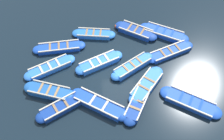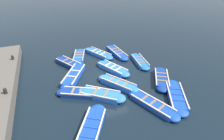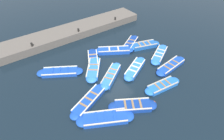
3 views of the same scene
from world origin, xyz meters
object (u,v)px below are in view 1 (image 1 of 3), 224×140
Objects in this scene: boat_near_quay at (99,62)px; boat_far_corner at (99,104)px; boat_end_of_row at (138,102)px; boat_drifting at (136,31)px; boat_alongside at (59,47)px; boat_bow_out at (94,34)px; boat_tucked at (133,66)px; buoy_orange_near at (116,26)px; boat_outer_right at (146,85)px; boat_inner_gap at (190,102)px; boat_broadside at (50,67)px; boat_stern_in at (49,91)px; boat_mid_row at (170,52)px; boat_centre at (164,33)px; boat_outer_left at (61,107)px.

boat_far_corner is at bearing -1.60° from boat_near_quay.
boat_end_of_row is 1.01× the size of boat_drifting.
boat_alongside is 2.77m from boat_bow_out.
buoy_orange_near is at bearing -168.33° from boat_tucked.
boat_outer_right is 0.97× the size of boat_drifting.
boat_tucked reaches higher than buoy_orange_near.
boat_near_quay is 1.04× the size of boat_drifting.
boat_alongside is at bearing -120.88° from boat_inner_gap.
boat_near_quay is 0.98× the size of boat_broadside.
boat_stern_in reaches higher than boat_bow_out.
boat_bow_out is at bearing -111.23° from boat_mid_row.
boat_broadside reaches higher than buoy_orange_near.
boat_near_quay reaches higher than boat_drifting.
buoy_orange_near is (-6.94, -4.06, -0.01)m from boat_inner_gap.
boat_stern_in reaches higher than boat_broadside.
boat_bow_out reaches higher than boat_alongside.
boat_far_corner is 2.38m from boat_end_of_row.
boat_centre is at bearing 120.93° from boat_stern_in.
boat_drifting reaches higher than buoy_orange_near.
boat_far_corner is 6.83m from boat_drifting.
boat_stern_in is (0.15, -6.10, 0.01)m from boat_outer_right.
boat_stern_in is at bearing -38.36° from buoy_orange_near.
boat_far_corner is at bearing -40.19° from boat_centre.
boat_outer_left is 0.93× the size of boat_end_of_row.
boat_end_of_row is 2.77m from boat_tucked.
boat_inner_gap is at bearing 61.61° from boat_outer_right.
boat_outer_left is 6.46m from boat_bow_out.
boat_drifting is (-6.31, -2.64, 0.03)m from boat_inner_gap.
boat_near_quay reaches higher than boat_end_of_row.
boat_outer_right is at bearing 1.61° from boat_drifting.
boat_tucked is at bearing 38.31° from boat_bow_out.
boat_end_of_row is 6.58m from boat_bow_out.
boat_outer_right is (2.76, -2.05, 0.03)m from boat_mid_row.
boat_mid_row is at bearing 44.78° from boat_drifting.
boat_drifting is at bearing 136.16° from boat_near_quay.
boat_centre reaches higher than boat_mid_row.
boat_end_of_row is at bearing 91.41° from boat_outer_left.
boat_near_quay is at bearing -121.85° from boat_inner_gap.
boat_broadside is 12.68× the size of buoy_orange_near.
buoy_orange_near is (-6.82, 1.48, -0.05)m from boat_far_corner.
boat_stern_in reaches higher than boat_drifting.
boat_far_corner reaches higher than boat_mid_row.
boat_tucked reaches higher than boat_centre.
boat_centre is at bearing 88.17° from boat_bow_out.
boat_stern_in is 12.43× the size of buoy_orange_near.
boat_centre is at bearing 81.95° from boat_drifting.
boat_drifting is at bearing -135.22° from boat_mid_row.
boat_inner_gap is at bearing 87.14° from boat_end_of_row.
boat_tucked is (1.18, -2.77, 0.04)m from boat_mid_row.
boat_centre is 1.16× the size of boat_tucked.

